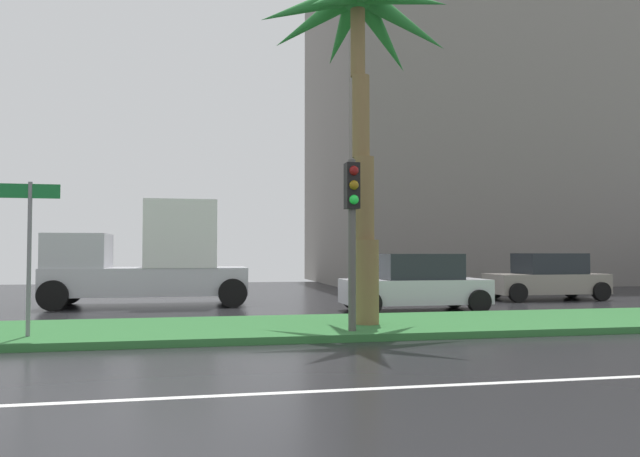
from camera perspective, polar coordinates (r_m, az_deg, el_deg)
ground_plane at (r=14.95m, az=-16.93°, el=-9.13°), size 90.00×42.00×0.10m
near_lane_divider_stripe at (r=8.09m, az=-21.79°, el=-14.77°), size 81.00×0.14×0.01m
median_strip at (r=13.94m, az=-17.32°, el=-9.12°), size 85.50×4.00×0.15m
palm_tree_centre_left at (r=14.93m, az=3.56°, el=16.98°), size 4.84×4.87×8.17m
traffic_signal_median_right at (r=12.77m, az=3.01°, el=1.49°), size 0.28×0.43×3.56m
street_name_sign at (r=13.21m, az=-25.37°, el=-0.69°), size 1.10×0.08×3.00m
box_truck_lead at (r=21.07m, az=-15.45°, el=-2.73°), size 6.40×2.64×3.46m
car_in_traffic_second at (r=18.67m, az=8.90°, el=-5.08°), size 4.30×2.02×1.72m
car_in_traffic_third at (r=24.36m, az=20.34°, el=-4.28°), size 4.30×2.02×1.72m
building_far_right at (r=38.60m, az=16.03°, el=8.36°), size 21.17×11.92×17.54m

